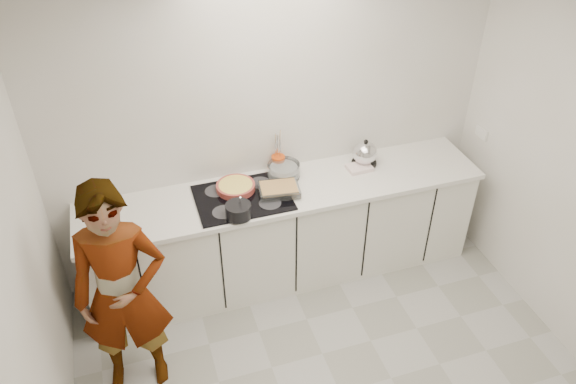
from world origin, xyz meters
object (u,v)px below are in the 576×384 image
object	(u,v)px
kettle	(365,154)
cook	(122,294)
hob	(243,198)
utensil_crock	(278,163)
baking_dish	(279,189)
tart_dish	(236,187)
mixing_bowl	(284,171)
saucepan	(238,211)

from	to	relation	value
kettle	cook	size ratio (longest dim) A/B	0.16
hob	utensil_crock	bearing A→B (deg)	37.16
baking_dish	kettle	size ratio (longest dim) A/B	1.27
tart_dish	utensil_crock	world-z (taller)	utensil_crock
baking_dish	mixing_bowl	bearing A→B (deg)	63.44
hob	cook	distance (m)	1.18
saucepan	baking_dish	size ratio (longest dim) A/B	0.71
tart_dish	saucepan	bearing A→B (deg)	-99.93
mixing_bowl	cook	world-z (taller)	cook
hob	utensil_crock	distance (m)	0.48
tart_dish	utensil_crock	distance (m)	0.44
tart_dish	kettle	bearing A→B (deg)	2.17
hob	utensil_crock	world-z (taller)	utensil_crock
kettle	cook	world-z (taller)	cook
mixing_bowl	hob	bearing A→B (deg)	-155.08
saucepan	baking_dish	bearing A→B (deg)	27.35
hob	saucepan	bearing A→B (deg)	-110.78
hob	mixing_bowl	distance (m)	0.43
kettle	hob	bearing A→B (deg)	-172.00
hob	kettle	world-z (taller)	kettle
baking_dish	utensil_crock	distance (m)	0.33
baking_dish	kettle	distance (m)	0.83
hob	mixing_bowl	world-z (taller)	mixing_bowl
mixing_bowl	cook	xyz separation A→B (m)	(-1.36, -0.84, -0.13)
hob	mixing_bowl	size ratio (longest dim) A/B	2.23
saucepan	kettle	size ratio (longest dim) A/B	0.90
kettle	utensil_crock	size ratio (longest dim) A/B	1.94
kettle	utensil_crock	bearing A→B (deg)	169.45
cook	hob	bearing A→B (deg)	41.11
saucepan	cook	xyz separation A→B (m)	(-0.88, -0.44, -0.14)
utensil_crock	cook	size ratio (longest dim) A/B	0.08
hob	mixing_bowl	xyz separation A→B (m)	(0.39, 0.18, 0.05)
tart_dish	baking_dish	distance (m)	0.34
hob	baking_dish	bearing A→B (deg)	-6.60
saucepan	kettle	distance (m)	1.23
kettle	baking_dish	bearing A→B (deg)	-167.03
tart_dish	baking_dish	world-z (taller)	baking_dish
baking_dish	utensil_crock	bearing A→B (deg)	73.58
kettle	tart_dish	bearing A→B (deg)	-177.83
baking_dish	cook	distance (m)	1.41
tart_dish	kettle	size ratio (longest dim) A/B	1.41
kettle	saucepan	bearing A→B (deg)	-162.24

